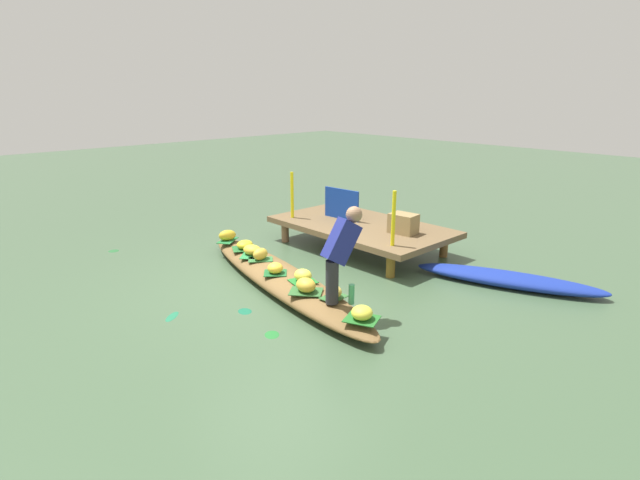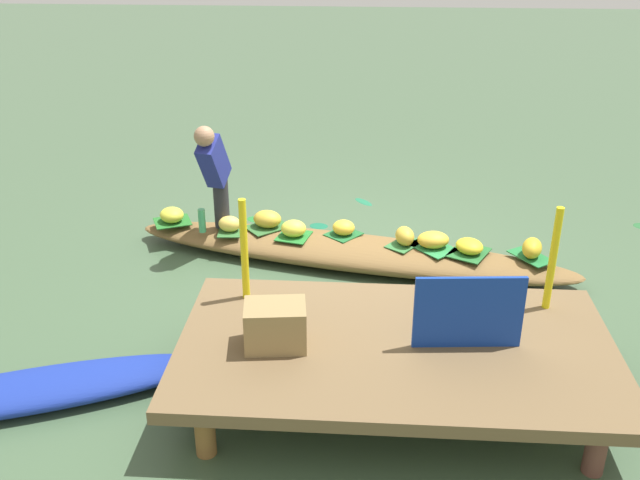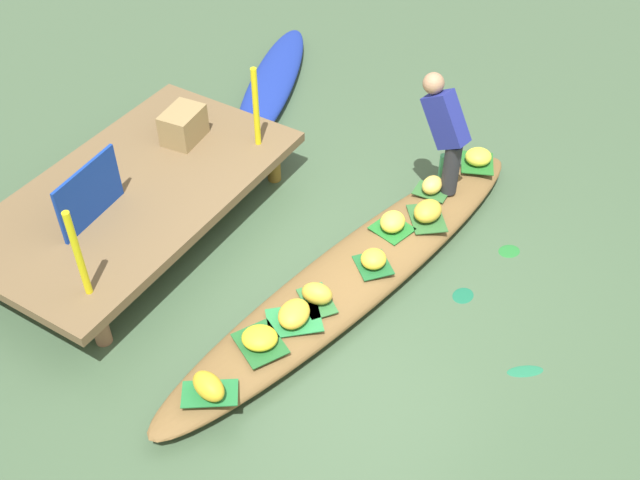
% 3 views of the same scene
% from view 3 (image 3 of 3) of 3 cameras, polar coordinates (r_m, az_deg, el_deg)
% --- Properties ---
extents(canal_water, '(40.00, 40.00, 0.00)m').
position_cam_3_polar(canal_water, '(6.92, 2.61, -3.29)').
color(canal_water, '#3F583D').
rests_on(canal_water, ground).
extents(dock_platform, '(3.20, 1.80, 0.47)m').
position_cam_3_polar(dock_platform, '(7.43, -13.75, 3.46)').
color(dock_platform, brown).
rests_on(dock_platform, ground).
extents(vendor_boat, '(4.69, 1.64, 0.25)m').
position_cam_3_polar(vendor_boat, '(6.83, 2.64, -2.57)').
color(vendor_boat, brown).
rests_on(vendor_boat, ground).
extents(moored_boat, '(2.71, 1.44, 0.20)m').
position_cam_3_polar(moored_boat, '(9.40, -3.62, 11.62)').
color(moored_boat, navy).
rests_on(moored_boat, ground).
extents(leaf_mat_0, '(0.44, 0.49, 0.01)m').
position_cam_3_polar(leaf_mat_0, '(5.90, -8.26, -11.31)').
color(leaf_mat_0, '#206F34').
rests_on(leaf_mat_0, vendor_boat).
extents(banana_bunch_0, '(0.26, 0.34, 0.19)m').
position_cam_3_polar(banana_bunch_0, '(5.82, -8.35, -10.78)').
color(banana_bunch_0, gold).
rests_on(banana_bunch_0, vendor_boat).
extents(leaf_mat_1, '(0.43, 0.43, 0.01)m').
position_cam_3_polar(leaf_mat_1, '(6.73, 4.00, -1.88)').
color(leaf_mat_1, '#1C5E2B').
rests_on(leaf_mat_1, vendor_boat).
extents(banana_bunch_1, '(0.29, 0.28, 0.15)m').
position_cam_3_polar(banana_bunch_1, '(6.68, 4.03, -1.42)').
color(banana_bunch_1, yellow).
rests_on(banana_bunch_1, vendor_boat).
extents(leaf_mat_2, '(0.47, 0.45, 0.01)m').
position_cam_3_polar(leaf_mat_2, '(8.00, 11.70, 5.68)').
color(leaf_mat_2, '#236825').
rests_on(leaf_mat_2, vendor_boat).
extents(banana_bunch_2, '(0.37, 0.37, 0.16)m').
position_cam_3_polar(banana_bunch_2, '(7.95, 11.78, 6.13)').
color(banana_bunch_2, yellow).
rests_on(banana_bunch_2, vendor_boat).
extents(leaf_mat_3, '(0.52, 0.51, 0.01)m').
position_cam_3_polar(leaf_mat_3, '(7.24, 8.01, 1.63)').
color(leaf_mat_3, '#2D602C').
rests_on(leaf_mat_3, vendor_boat).
extents(banana_bunch_3, '(0.34, 0.29, 0.18)m').
position_cam_3_polar(banana_bunch_3, '(7.18, 8.08, 2.17)').
color(banana_bunch_3, gold).
rests_on(banana_bunch_3, vendor_boat).
extents(leaf_mat_4, '(0.48, 0.52, 0.01)m').
position_cam_3_polar(leaf_mat_4, '(6.15, -4.51, -7.73)').
color(leaf_mat_4, '#21602A').
rests_on(leaf_mat_4, vendor_boat).
extents(banana_bunch_4, '(0.36, 0.38, 0.14)m').
position_cam_3_polar(banana_bunch_4, '(6.09, -4.54, -7.32)').
color(banana_bunch_4, yellow).
rests_on(banana_bunch_4, vendor_boat).
extents(leaf_mat_5, '(0.42, 0.44, 0.01)m').
position_cam_3_polar(leaf_mat_5, '(6.42, -0.23, -4.58)').
color(leaf_mat_5, '#306E36').
rests_on(leaf_mat_5, vendor_boat).
extents(banana_bunch_5, '(0.23, 0.30, 0.18)m').
position_cam_3_polar(banana_bunch_5, '(6.36, -0.23, -4.03)').
color(banana_bunch_5, gold).
rests_on(banana_bunch_5, vendor_boat).
extents(leaf_mat_6, '(0.26, 0.34, 0.01)m').
position_cam_3_polar(leaf_mat_6, '(7.55, 8.34, 3.62)').
color(leaf_mat_6, '#2E632D').
rests_on(leaf_mat_6, vendor_boat).
extents(banana_bunch_6, '(0.25, 0.20, 0.17)m').
position_cam_3_polar(banana_bunch_6, '(7.50, 8.40, 4.10)').
color(banana_bunch_6, '#F9D055').
rests_on(banana_bunch_6, vendor_boat).
extents(leaf_mat_7, '(0.54, 0.55, 0.01)m').
position_cam_3_polar(leaf_mat_7, '(6.29, -1.95, -6.03)').
color(leaf_mat_7, '#298242').
rests_on(leaf_mat_7, vendor_boat).
extents(banana_bunch_7, '(0.35, 0.28, 0.16)m').
position_cam_3_polar(banana_bunch_7, '(6.23, -1.96, -5.54)').
color(banana_bunch_7, gold).
rests_on(banana_bunch_7, vendor_boat).
extents(leaf_mat_8, '(0.39, 0.40, 0.01)m').
position_cam_3_polar(leaf_mat_8, '(7.10, 5.42, 0.86)').
color(leaf_mat_8, '#216F29').
rests_on(leaf_mat_8, vendor_boat).
extents(banana_bunch_8, '(0.27, 0.23, 0.17)m').
position_cam_3_polar(banana_bunch_8, '(7.04, 5.46, 1.38)').
color(banana_bunch_8, yellow).
rests_on(banana_bunch_8, vendor_boat).
extents(vendor_person, '(0.27, 0.54, 1.19)m').
position_cam_3_polar(vendor_person, '(7.24, 9.38, 8.24)').
color(vendor_person, '#28282D').
rests_on(vendor_person, vendor_boat).
extents(water_bottle, '(0.07, 0.07, 0.25)m').
position_cam_3_polar(water_bottle, '(7.69, 9.18, 5.52)').
color(water_bottle, '#44A96C').
rests_on(water_bottle, vendor_boat).
extents(market_banner, '(0.78, 0.10, 0.56)m').
position_cam_3_polar(market_banner, '(6.98, -16.91, 3.34)').
color(market_banner, '#133698').
rests_on(market_banner, dock_platform).
extents(railing_post_west, '(0.06, 0.06, 0.86)m').
position_cam_3_polar(railing_post_west, '(6.19, -17.68, -1.02)').
color(railing_post_west, yellow).
rests_on(railing_post_west, dock_platform).
extents(railing_post_east, '(0.06, 0.06, 0.86)m').
position_cam_3_polar(railing_post_east, '(7.53, -4.83, 9.88)').
color(railing_post_east, yellow).
rests_on(railing_post_east, dock_platform).
extents(produce_crate, '(0.48, 0.37, 0.33)m').
position_cam_3_polar(produce_crate, '(7.83, -10.21, 8.46)').
color(produce_crate, olive).
rests_on(produce_crate, dock_platform).
extents(drifting_plant_0, '(0.25, 0.22, 0.01)m').
position_cam_3_polar(drifting_plant_0, '(6.93, 10.67, -4.10)').
color(drifting_plant_0, '#165E40').
rests_on(drifting_plant_0, ground).
extents(drifting_plant_2, '(0.27, 0.26, 0.01)m').
position_cam_3_polar(drifting_plant_2, '(7.43, 13.99, -0.80)').
color(drifting_plant_2, '#216D2B').
rests_on(drifting_plant_2, ground).
extents(drifting_plant_3, '(0.28, 0.31, 0.01)m').
position_cam_3_polar(drifting_plant_3, '(6.49, 15.12, -9.46)').
color(drifting_plant_3, '#1E6A46').
rests_on(drifting_plant_3, ground).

